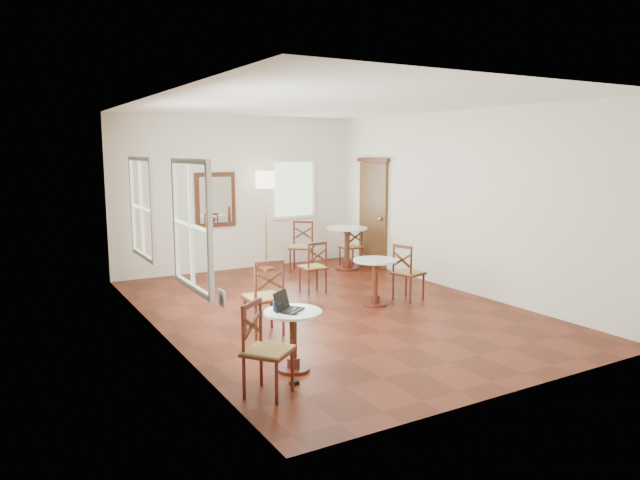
{
  "coord_description": "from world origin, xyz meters",
  "views": [
    {
      "loc": [
        -4.37,
        -7.24,
        2.34
      ],
      "look_at": [
        0.0,
        0.3,
        1.0
      ],
      "focal_mm": 32.76,
      "sensor_mm": 36.0,
      "label": 1
    }
  ],
  "objects_px": {
    "cafe_table_back": "(347,244)",
    "laptop": "(287,306)",
    "mouse": "(285,306)",
    "cafe_table_near": "(293,334)",
    "chair_mid_a": "(313,267)",
    "power_adapter": "(294,383)",
    "water_glass": "(295,311)",
    "cafe_table_mid": "(375,277)",
    "chair_back_b": "(302,246)",
    "navy_mug": "(277,306)",
    "chair_mid_b": "(408,272)",
    "floor_lamp": "(265,186)",
    "chair_near_b": "(266,350)",
    "chair_near_a": "(265,297)",
    "chair_back_a": "(351,247)"
  },
  "relations": [
    {
      "from": "cafe_table_back",
      "to": "laptop",
      "type": "height_order",
      "value": "laptop"
    },
    {
      "from": "laptop",
      "to": "mouse",
      "type": "bearing_deg",
      "value": 32.86
    },
    {
      "from": "cafe_table_near",
      "to": "chair_mid_a",
      "type": "height_order",
      "value": "chair_mid_a"
    },
    {
      "from": "mouse",
      "to": "power_adapter",
      "type": "xyz_separation_m",
      "value": [
        -0.17,
        -0.52,
        -0.66
      ]
    },
    {
      "from": "cafe_table_near",
      "to": "water_glass",
      "type": "height_order",
      "value": "water_glass"
    },
    {
      "from": "cafe_table_mid",
      "to": "chair_back_b",
      "type": "bearing_deg",
      "value": 84.8
    },
    {
      "from": "cafe_table_near",
      "to": "chair_back_b",
      "type": "height_order",
      "value": "chair_back_b"
    },
    {
      "from": "cafe_table_mid",
      "to": "navy_mug",
      "type": "bearing_deg",
      "value": -145.83
    },
    {
      "from": "water_glass",
      "to": "chair_mid_b",
      "type": "bearing_deg",
      "value": 32.34
    },
    {
      "from": "mouse",
      "to": "water_glass",
      "type": "xyz_separation_m",
      "value": [
        -0.04,
        -0.31,
        0.02
      ]
    },
    {
      "from": "cafe_table_near",
      "to": "chair_back_b",
      "type": "relative_size",
      "value": 0.67
    },
    {
      "from": "cafe_table_back",
      "to": "floor_lamp",
      "type": "relative_size",
      "value": 0.43
    },
    {
      "from": "chair_mid_b",
      "to": "laptop",
      "type": "bearing_deg",
      "value": 104.89
    },
    {
      "from": "chair_near_b",
      "to": "navy_mug",
      "type": "xyz_separation_m",
      "value": [
        0.37,
        0.51,
        0.25
      ]
    },
    {
      "from": "chair_mid_a",
      "to": "water_glass",
      "type": "relative_size",
      "value": 9.57
    },
    {
      "from": "chair_mid_b",
      "to": "floor_lamp",
      "type": "xyz_separation_m",
      "value": [
        -0.9,
        3.32,
        1.2
      ]
    },
    {
      "from": "chair_near_a",
      "to": "floor_lamp",
      "type": "distance_m",
      "value": 4.33
    },
    {
      "from": "chair_mid_a",
      "to": "chair_back_b",
      "type": "distance_m",
      "value": 1.77
    },
    {
      "from": "cafe_table_back",
      "to": "navy_mug",
      "type": "bearing_deg",
      "value": -130.53
    },
    {
      "from": "laptop",
      "to": "chair_back_a",
      "type": "bearing_deg",
      "value": 13.23
    },
    {
      "from": "mouse",
      "to": "power_adapter",
      "type": "bearing_deg",
      "value": -112.66
    },
    {
      "from": "chair_back_b",
      "to": "floor_lamp",
      "type": "height_order",
      "value": "floor_lamp"
    },
    {
      "from": "chair_near_a",
      "to": "power_adapter",
      "type": "bearing_deg",
      "value": 76.93
    },
    {
      "from": "cafe_table_near",
      "to": "chair_back_a",
      "type": "distance_m",
      "value": 5.7
    },
    {
      "from": "chair_back_b",
      "to": "cafe_table_near",
      "type": "bearing_deg",
      "value": -79.8
    },
    {
      "from": "chair_near_a",
      "to": "navy_mug",
      "type": "bearing_deg",
      "value": 73.2
    },
    {
      "from": "water_glass",
      "to": "chair_near_b",
      "type": "bearing_deg",
      "value": -148.83
    },
    {
      "from": "navy_mug",
      "to": "water_glass",
      "type": "height_order",
      "value": "navy_mug"
    },
    {
      "from": "mouse",
      "to": "floor_lamp",
      "type": "bearing_deg",
      "value": 62.68
    },
    {
      "from": "cafe_table_back",
      "to": "power_adapter",
      "type": "height_order",
      "value": "cafe_table_back"
    },
    {
      "from": "chair_back_a",
      "to": "floor_lamp",
      "type": "bearing_deg",
      "value": -22.62
    },
    {
      "from": "chair_back_b",
      "to": "chair_near_a",
      "type": "bearing_deg",
      "value": -85.54
    },
    {
      "from": "chair_mid_a",
      "to": "mouse",
      "type": "distance_m",
      "value": 3.38
    },
    {
      "from": "cafe_table_near",
      "to": "laptop",
      "type": "relative_size",
      "value": 1.78
    },
    {
      "from": "chair_back_a",
      "to": "water_glass",
      "type": "relative_size",
      "value": 9.37
    },
    {
      "from": "cafe_table_mid",
      "to": "chair_near_a",
      "type": "xyz_separation_m",
      "value": [
        -2.06,
        -0.47,
        0.05
      ]
    },
    {
      "from": "mouse",
      "to": "chair_back_b",
      "type": "bearing_deg",
      "value": 55.0
    },
    {
      "from": "chair_mid_b",
      "to": "cafe_table_near",
      "type": "bearing_deg",
      "value": 106.07
    },
    {
      "from": "chair_near_a",
      "to": "power_adapter",
      "type": "height_order",
      "value": "chair_near_a"
    },
    {
      "from": "chair_near_b",
      "to": "cafe_table_back",
      "type": "bearing_deg",
      "value": 12.34
    },
    {
      "from": "cafe_table_back",
      "to": "mouse",
      "type": "bearing_deg",
      "value": -129.97
    },
    {
      "from": "cafe_table_back",
      "to": "chair_back_a",
      "type": "xyz_separation_m",
      "value": [
        0.22,
        0.18,
        -0.1
      ]
    },
    {
      "from": "chair_near_a",
      "to": "mouse",
      "type": "xyz_separation_m",
      "value": [
        -0.27,
        -1.12,
        0.19
      ]
    },
    {
      "from": "chair_back_a",
      "to": "power_adapter",
      "type": "bearing_deg",
      "value": 51.2
    },
    {
      "from": "cafe_table_mid",
      "to": "water_glass",
      "type": "height_order",
      "value": "water_glass"
    },
    {
      "from": "chair_near_a",
      "to": "laptop",
      "type": "xyz_separation_m",
      "value": [
        -0.31,
        -1.23,
        0.22
      ]
    },
    {
      "from": "chair_near_b",
      "to": "floor_lamp",
      "type": "height_order",
      "value": "floor_lamp"
    },
    {
      "from": "laptop",
      "to": "chair_mid_b",
      "type": "bearing_deg",
      "value": -7.12
    },
    {
      "from": "floor_lamp",
      "to": "power_adapter",
      "type": "height_order",
      "value": "floor_lamp"
    },
    {
      "from": "floor_lamp",
      "to": "navy_mug",
      "type": "xyz_separation_m",
      "value": [
        -2.18,
        -4.98,
        -0.94
      ]
    }
  ]
}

